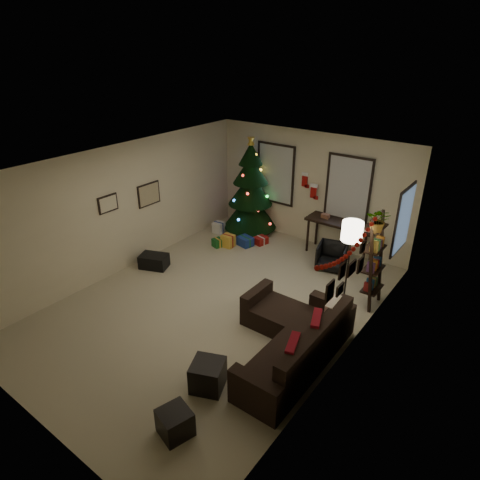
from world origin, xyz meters
name	(u,v)px	position (x,y,z in m)	size (l,w,h in m)	color
floor	(217,304)	(0.00, 0.00, 0.00)	(7.00, 7.00, 0.00)	tan
ceiling	(213,165)	(0.00, 0.00, 2.70)	(7.00, 7.00, 0.00)	white
wall_back	(310,189)	(0.00, 3.50, 1.35)	(5.00, 5.00, 0.00)	beige
wall_front	(21,345)	(0.00, -3.50, 1.35)	(5.00, 5.00, 0.00)	beige
wall_left	(123,209)	(-2.50, 0.00, 1.35)	(7.00, 7.00, 0.00)	beige
wall_right	(348,285)	(2.50, 0.00, 1.35)	(7.00, 7.00, 0.00)	beige
window_back_left	(276,174)	(-0.95, 3.47, 1.55)	(1.05, 0.06, 1.50)	#728CB2
window_back_right	(348,189)	(0.95, 3.47, 1.55)	(1.05, 0.06, 1.50)	#728CB2
window_right_wall	(404,220)	(2.47, 2.55, 1.50)	(0.06, 0.90, 1.30)	#728CB2
christmas_tree	(250,193)	(-1.47, 3.14, 1.04)	(1.36, 1.36, 2.52)	black
presents	(234,238)	(-1.37, 2.32, 0.12)	(1.50, 1.01, 0.30)	navy
sofa	(294,341)	(1.87, -0.35, 0.27)	(1.70, 2.49, 0.82)	black
pillow_red_a	(292,354)	(2.21, -1.02, 0.64)	(0.12, 0.45, 0.45)	maroon
pillow_red_b	(315,329)	(2.21, -0.34, 0.64)	(0.12, 0.46, 0.46)	maroon
pillow_cream	(332,312)	(2.21, 0.24, 0.63)	(0.12, 0.42, 0.42)	beige
ottoman_near	(208,375)	(1.24, -1.69, 0.21)	(0.45, 0.45, 0.43)	black
ottoman_far	(175,423)	(1.43, -2.54, 0.18)	(0.38, 0.38, 0.36)	black
desk	(341,226)	(0.97, 3.22, 0.75)	(1.56, 0.56, 0.84)	black
desk_chair	(332,256)	(1.12, 2.57, 0.29)	(0.56, 0.52, 0.58)	black
bookshelf	(375,263)	(2.30, 1.74, 0.88)	(0.30, 0.54, 1.83)	black
potted_plant	(379,216)	(2.30, 1.58, 1.85)	(0.51, 0.44, 0.57)	#4C4C4C
floor_lamp	(351,237)	(1.95, 1.36, 1.45)	(0.37, 0.37, 1.73)	black
art_map	(149,194)	(-2.48, 0.71, 1.47)	(0.04, 0.60, 0.50)	black
art_abstract	(108,204)	(-2.48, -0.36, 1.58)	(0.04, 0.45, 0.35)	black
gallery	(347,274)	(2.48, -0.07, 1.57)	(0.03, 1.25, 0.54)	black
garland	(349,247)	(2.45, -0.04, 1.97)	(0.08, 1.90, 0.30)	#A5140C
stocking_left	(305,180)	(-0.14, 3.49, 1.55)	(0.20, 0.05, 0.36)	#990F0C
stocking_right	(314,191)	(0.19, 3.32, 1.38)	(0.20, 0.05, 0.36)	#990F0C
storage_bin	(154,261)	(-2.02, 0.28, 0.15)	(0.59, 0.39, 0.30)	black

